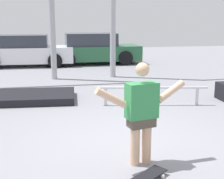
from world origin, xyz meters
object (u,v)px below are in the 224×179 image
at_px(parked_car_white, 25,51).
at_px(parked_car_green, 93,49).
at_px(skateboard, 144,178).
at_px(manual_pad, 16,97).
at_px(skateboarder, 142,110).
at_px(grind_rail, 152,90).

relative_size(parked_car_white, parked_car_green, 1.00).
xyz_separation_m(skateboard, manual_pad, (-1.99, 4.59, 0.03)).
height_order(parked_car_white, parked_car_green, parked_car_green).
bearing_deg(skateboarder, manual_pad, 105.38).
relative_size(skateboarder, skateboard, 1.96).
height_order(skateboarder, grind_rail, skateboarder).
bearing_deg(grind_rail, skateboard, -109.78).
distance_m(skateboard, parked_car_green, 11.19).
bearing_deg(parked_car_white, manual_pad, -86.26).
distance_m(skateboard, grind_rail, 3.75).
bearing_deg(skateboard, parked_car_green, 49.37).
relative_size(skateboard, parked_car_green, 0.18).
bearing_deg(skateboarder, parked_car_green, 73.48).
distance_m(skateboarder, grind_rail, 3.21).
bearing_deg(skateboard, grind_rail, 34.41).
distance_m(manual_pad, parked_car_white, 6.43).
xyz_separation_m(grind_rail, parked_car_white, (-3.43, 7.47, 0.30)).
xyz_separation_m(skateboarder, manual_pad, (-2.10, 4.04, -0.70)).
height_order(grind_rail, parked_car_white, parked_car_white).
xyz_separation_m(skateboarder, grind_rail, (1.15, 2.97, -0.42)).
bearing_deg(parked_car_green, parked_car_white, -177.02).
height_order(skateboard, manual_pad, manual_pad).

